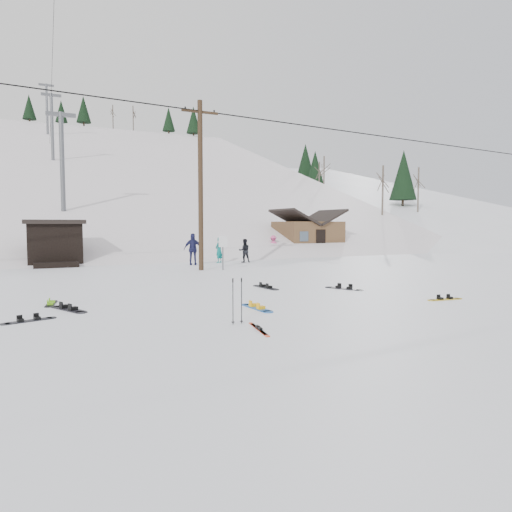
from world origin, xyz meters
name	(u,v)px	position (x,y,z in m)	size (l,w,h in m)	color
ground	(309,325)	(0.00, 0.00, 0.00)	(200.00, 200.00, 0.00)	white
ski_slope	(89,332)	(0.00, 55.00, -12.00)	(60.00, 75.00, 45.00)	silver
ridge_right	(342,308)	(38.00, 50.00, -11.00)	(34.00, 85.00, 36.00)	white
treeline_right	(366,242)	(36.00, 42.00, 0.00)	(20.00, 60.00, 10.00)	black
treeline_crest	(71,237)	(0.00, 86.00, 0.00)	(50.00, 6.00, 10.00)	black
utility_pole	(201,183)	(2.00, 14.00, 4.68)	(2.00, 0.26, 9.00)	#3A2819
trail_sign	(223,247)	(3.10, 13.58, 1.27)	(0.50, 0.09, 1.85)	#595B60
lift_hut	(55,243)	(-5.00, 20.94, 1.36)	(3.40, 4.10, 2.75)	black
lift_tower_near	(62,156)	(-4.00, 30.00, 7.86)	(2.20, 0.36, 8.00)	#595B60
lift_tower_mid	(52,123)	(-4.00, 50.00, 14.36)	(2.20, 0.36, 8.00)	#595B60
lift_tower_far	(47,106)	(-4.00, 70.00, 20.86)	(2.20, 0.36, 8.00)	#595B60
cabin	(308,236)	(15.00, 24.00, 1.48)	(5.39, 4.40, 3.77)	brown
hero_snowboard	(257,308)	(-0.17, 2.57, 0.03)	(0.38, 1.60, 0.11)	blue
hero_skis	(259,329)	(-1.30, 0.12, 0.02)	(0.33, 1.48, 0.08)	red
ski_poles	(237,300)	(-1.51, 0.92, 0.59)	(0.32, 0.08, 1.15)	black
board_scatter_a	(29,320)	(-6.20, 3.51, 0.02)	(1.31, 0.58, 0.10)	black
board_scatter_b	(69,309)	(-5.19, 4.74, 0.03)	(0.92, 1.58, 0.12)	black
board_scatter_c	(51,303)	(-5.61, 5.99, 0.02)	(0.41, 1.27, 0.09)	black
board_scatter_d	(344,288)	(4.60, 4.77, 0.03)	(0.89, 1.45, 0.11)	black
board_scatter_e	(445,299)	(6.09, 1.31, 0.02)	(1.33, 0.38, 0.09)	gold
board_scatter_f	(266,287)	(2.04, 6.36, 0.03)	(0.45, 1.59, 0.11)	black
skier_teal	(219,250)	(4.57, 18.02, 0.82)	(0.60, 0.39, 1.64)	#0B6E69
skier_dark	(244,251)	(6.16, 17.55, 0.76)	(0.74, 0.58, 1.53)	black
skier_pink	(273,246)	(10.79, 22.32, 0.80)	(1.03, 0.59, 1.60)	#CF4984
skier_navy	(193,249)	(2.57, 17.16, 0.96)	(1.13, 0.47, 1.93)	#1D1E48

